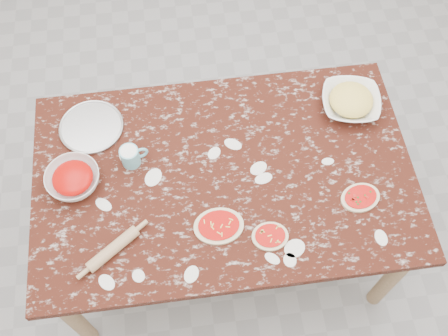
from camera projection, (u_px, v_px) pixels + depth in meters
ground at (224, 239)px, 2.88m from camera, size 4.00×4.00×0.00m
worktable at (224, 183)px, 2.29m from camera, size 1.60×1.00×0.75m
pizza_tray at (91, 127)px, 2.33m from camera, size 0.34×0.34×0.01m
sauce_bowl at (73, 179)px, 2.17m from camera, size 0.25×0.25×0.07m
cheese_bowl at (350, 102)px, 2.36m from camera, size 0.30×0.30×0.06m
flour_mug at (131, 156)px, 2.21m from camera, size 0.12×0.08×0.09m
pizza_left at (219, 226)px, 2.10m from camera, size 0.20×0.16×0.02m
pizza_mid at (270, 236)px, 2.08m from camera, size 0.15×0.12×0.02m
pizza_right at (360, 198)px, 2.16m from camera, size 0.19×0.16×0.02m
rolling_pin at (113, 249)px, 2.03m from camera, size 0.21×0.17×0.05m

